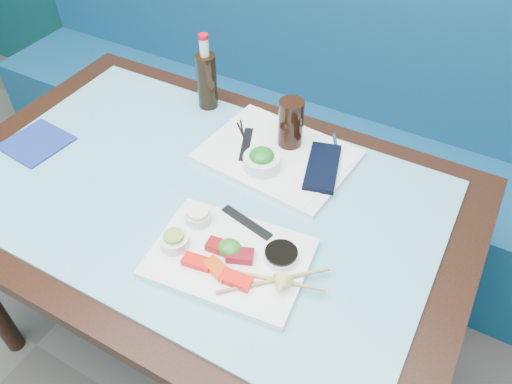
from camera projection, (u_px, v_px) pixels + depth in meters
The scene contains 34 objects.
booth_bench at pixel (317, 133), 2.09m from camera, with size 3.00×0.56×1.17m.
dining_table at pixel (201, 215), 1.36m from camera, with size 1.40×0.90×0.75m.
glass_top at pixel (199, 193), 1.30m from camera, with size 1.22×0.76×0.01m, color #65B4CB.
sashimi_plate at pixel (230, 258), 1.13m from camera, with size 0.35×0.25×0.02m, color white.
salmon_left at pixel (197, 262), 1.10m from camera, with size 0.07×0.03×0.02m, color #F81209.
salmon_mid at pixel (218, 269), 1.09m from camera, with size 0.07×0.03×0.02m, color #E54309.
salmon_right at pixel (236, 280), 1.07m from camera, with size 0.07×0.03×0.02m, color #FF150A.
tuna_left at pixel (219, 246), 1.13m from camera, with size 0.06×0.03×0.02m, color maroon.
tuna_right at pixel (240, 256), 1.11m from camera, with size 0.06×0.04×0.02m, color maroon.
seaweed_garnish at pixel (230, 247), 1.12m from camera, with size 0.05×0.05×0.03m, color #257D1D.
ramekin_wasabi at pixel (174, 241), 1.14m from camera, with size 0.07×0.07×0.03m, color white.
wasabi_fill at pixel (174, 236), 1.12m from camera, with size 0.05×0.05×0.01m, color #7FAD38.
ramekin_ginger at pixel (198, 217), 1.19m from camera, with size 0.06×0.06×0.03m, color white.
ginger_fill at pixel (198, 212), 1.18m from camera, with size 0.05×0.05×0.01m, color #FDEACF.
soy_dish at pixel (281, 256), 1.12m from camera, with size 0.08×0.08×0.02m, color white.
soy_fill at pixel (281, 253), 1.11m from camera, with size 0.07×0.07×0.01m, color black.
lemon_wedge at pixel (281, 285), 1.04m from camera, with size 0.05×0.05×0.04m, color #E2CA6B.
chopstick_sleeve at pixel (247, 222), 1.19m from camera, with size 0.15×0.02×0.00m, color black.
wooden_chopstick_a at pixel (269, 279), 1.08m from camera, with size 0.01×0.01×0.25m, color tan.
wooden_chopstick_b at pixel (274, 280), 1.07m from camera, with size 0.01×0.01×0.25m, color #A6854E.
serving_tray at pixel (277, 155), 1.39m from camera, with size 0.40×0.30×0.02m, color white.
paper_placemat at pixel (278, 153), 1.38m from camera, with size 0.37×0.26×0.00m, color white.
seaweed_bowl at pixel (262, 162), 1.33m from camera, with size 0.10×0.10×0.04m, color white.
seaweed_salad at pixel (262, 155), 1.31m from camera, with size 0.07×0.07×0.03m, color #1B761C.
cola_glass at pixel (291, 123), 1.37m from camera, with size 0.07×0.07×0.14m, color black.
navy_pouch at pixel (323, 167), 1.33m from camera, with size 0.08×0.19×0.01m, color black.
fork at pixel (335, 145), 1.40m from camera, with size 0.01×0.01×0.09m, color white.
black_chopstick_a at pixel (245, 144), 1.41m from camera, with size 0.01×0.01×0.22m, color black.
black_chopstick_b at pixel (247, 145), 1.41m from camera, with size 0.01×0.01×0.21m, color black.
tray_sleeve at pixel (246, 144), 1.41m from camera, with size 0.02×0.15×0.00m, color black.
cola_bottle_body at pixel (207, 81), 1.51m from camera, with size 0.06×0.06×0.17m, color black.
cola_bottle_neck at pixel (204, 47), 1.43m from camera, with size 0.03×0.03×0.05m, color silver.
cola_bottle_cap at pixel (203, 37), 1.41m from camera, with size 0.03×0.03×0.01m, color red.
blue_napkin at pixel (37, 143), 1.44m from camera, with size 0.16×0.16×0.01m, color navy.
Camera 1 is at (0.58, 0.71, 1.67)m, focal length 35.00 mm.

